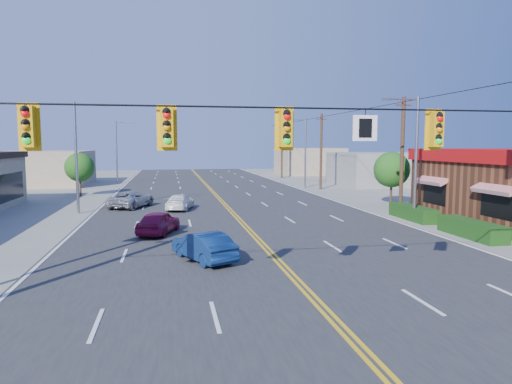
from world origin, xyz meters
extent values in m
plane|color=gray|center=(0.00, 0.00, 0.00)|extent=(160.00, 160.00, 0.00)
cube|color=#2D2D30|center=(0.00, 20.00, 0.03)|extent=(20.00, 120.00, 0.06)
cylinder|color=black|center=(0.00, 0.00, 6.00)|extent=(24.00, 0.05, 0.05)
cube|color=white|center=(1.20, 0.00, 5.45)|extent=(0.75, 0.04, 0.75)
cube|color=#D89E0C|center=(-8.00, 0.00, 5.42)|extent=(0.55, 0.34, 1.25)
cube|color=#D89E0C|center=(-4.50, 0.00, 5.42)|extent=(0.55, 0.34, 1.25)
cube|color=#D89E0C|center=(-1.20, 0.00, 5.42)|extent=(0.55, 0.34, 1.25)
cube|color=#D89E0C|center=(3.50, 0.00, 5.42)|extent=(0.55, 0.34, 1.25)
cube|color=#194214|center=(11.50, 12.00, 0.45)|extent=(1.20, 9.00, 0.90)
cylinder|color=gray|center=(11.00, 14.00, 4.00)|extent=(0.20, 0.20, 8.00)
cylinder|color=gray|center=(9.90, 14.00, 7.80)|extent=(2.20, 0.12, 0.12)
cube|color=gray|center=(8.80, 14.00, 7.75)|extent=(0.50, 0.25, 0.15)
cylinder|color=gray|center=(11.00, 38.00, 4.00)|extent=(0.20, 0.20, 8.00)
cylinder|color=gray|center=(9.90, 38.00, 7.80)|extent=(2.20, 0.12, 0.12)
cube|color=gray|center=(8.80, 38.00, 7.75)|extent=(0.50, 0.25, 0.15)
cylinder|color=gray|center=(-11.00, 22.00, 4.00)|extent=(0.20, 0.20, 8.00)
cylinder|color=gray|center=(-9.90, 22.00, 7.80)|extent=(2.20, 0.12, 0.12)
cube|color=gray|center=(-8.80, 22.00, 7.75)|extent=(0.50, 0.25, 0.15)
cylinder|color=gray|center=(-11.00, 48.00, 4.00)|extent=(0.20, 0.20, 8.00)
cylinder|color=gray|center=(-9.90, 48.00, 7.80)|extent=(2.20, 0.12, 0.12)
cube|color=gray|center=(-8.80, 48.00, 7.75)|extent=(0.50, 0.25, 0.15)
cylinder|color=#47301E|center=(12.20, 18.00, 4.20)|extent=(0.28, 0.28, 8.40)
cylinder|color=#47301E|center=(12.20, 36.00, 4.20)|extent=(0.28, 0.28, 8.40)
cylinder|color=#47301E|center=(12.20, 54.00, 4.20)|extent=(0.28, 0.28, 8.40)
cylinder|color=#47301E|center=(13.50, 22.00, 1.05)|extent=(0.20, 0.20, 2.10)
sphere|color=#235B19|center=(13.50, 22.00, 2.94)|extent=(2.94, 2.94, 2.94)
cylinder|color=#47301E|center=(-13.00, 34.00, 1.00)|extent=(0.20, 0.20, 2.00)
sphere|color=#235B19|center=(-13.00, 34.00, 2.80)|extent=(2.80, 2.80, 2.80)
cube|color=gray|center=(22.00, 40.00, 2.00)|extent=(12.00, 10.00, 4.00)
cube|color=tan|center=(-20.00, 48.00, 2.10)|extent=(11.00, 12.00, 4.20)
cube|color=tan|center=(19.00, 62.00, 2.20)|extent=(10.00, 10.00, 4.40)
imported|color=maroon|center=(-5.09, 12.84, 0.65)|extent=(2.64, 4.08, 1.29)
imported|color=navy|center=(-3.09, 6.50, 0.62)|extent=(2.70, 3.96, 1.24)
imported|color=white|center=(-3.71, 22.22, 0.58)|extent=(2.48, 4.27, 1.16)
imported|color=#B3B4B9|center=(-7.42, 24.12, 0.64)|extent=(3.79, 5.08, 1.28)
camera|label=1|loc=(-4.46, -12.62, 4.96)|focal=32.00mm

